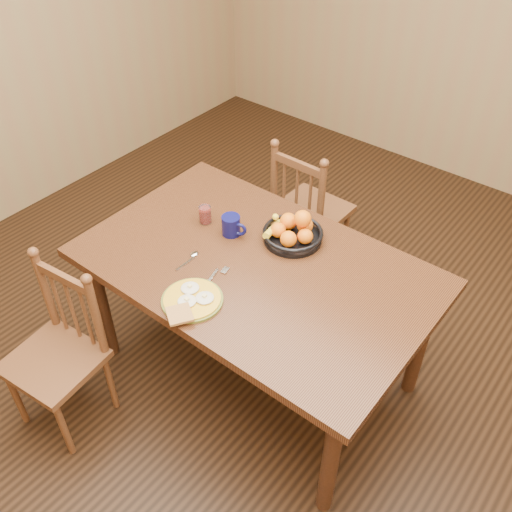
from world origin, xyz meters
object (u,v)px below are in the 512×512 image
Objects in this scene: chair_far at (308,210)px; fruit_bowl at (293,232)px; chair_near at (59,354)px; coffee_mug at (232,225)px; dining_table at (256,278)px; breakfast_plate at (192,300)px.

chair_far is 0.78m from fruit_bowl.
coffee_mug is at bearing 63.10° from chair_near.
dining_table is 0.29m from coffee_mug.
chair_far is at bearing 108.11° from dining_table.
chair_far reaches higher than breakfast_plate.
chair_far is 6.68× the size of coffee_mug.
fruit_bowl reaches higher than coffee_mug.
chair_near is 1.00m from coffee_mug.
fruit_bowl is (0.31, -0.61, 0.36)m from chair_far.
dining_table is at bearing 108.97° from chair_far.
breakfast_plate is (0.49, 0.40, 0.34)m from chair_near.
coffee_mug reaches higher than dining_table.
breakfast_plate reaches higher than dining_table.
chair_near reaches higher than dining_table.
breakfast_plate is 0.61m from fruit_bowl.
breakfast_plate is at bearing -98.27° from fruit_bowl.
chair_near is at bearing -119.88° from fruit_bowl.
dining_table is 5.21× the size of breakfast_plate.
chair_near is 2.81× the size of breakfast_plate.
fruit_bowl is (0.09, 0.61, 0.03)m from breakfast_plate.
fruit_bowl reaches higher than dining_table.
fruit_bowl is at bearing 84.13° from dining_table.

